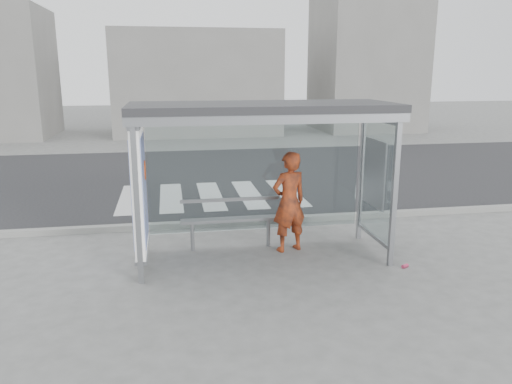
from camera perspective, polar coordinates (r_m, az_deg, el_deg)
ground at (r=8.62m, az=0.77°, el=-7.53°), size 80.00×80.00×0.00m
road at (r=15.29m, az=-4.15°, el=1.92°), size 30.00×10.00×0.01m
curb at (r=10.42m, az=-1.25°, el=-3.38°), size 30.00×0.18×0.12m
crosswalk at (r=12.82m, az=-5.21°, el=-0.42°), size 4.55×3.00×0.00m
bus_shelter at (r=8.12m, az=-1.86°, el=5.63°), size 4.25×1.65×2.62m
building_center at (r=25.94m, az=-6.86°, el=12.27°), size 8.00×5.00×5.00m
building_right at (r=27.95m, az=12.44°, el=14.20°), size 5.00×5.00×7.00m
person at (r=8.73m, az=3.80°, el=-1.14°), size 0.74×0.60×1.78m
bench at (r=8.92m, az=-2.92°, el=-3.12°), size 1.77×0.22×0.91m
soda_can at (r=8.55m, az=16.67°, el=-8.10°), size 0.13×0.11×0.06m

